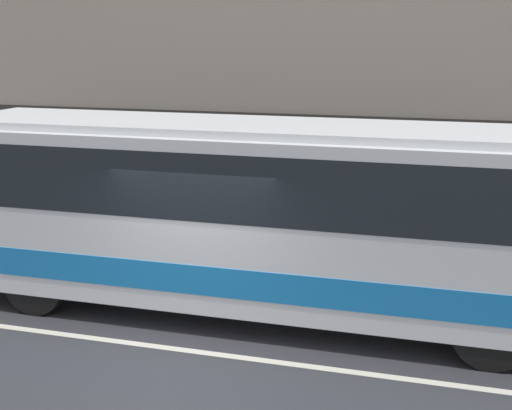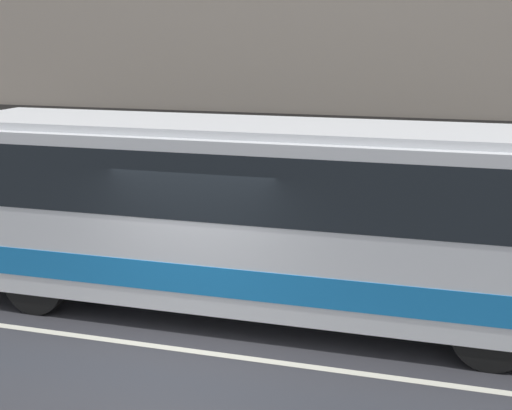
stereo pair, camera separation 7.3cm
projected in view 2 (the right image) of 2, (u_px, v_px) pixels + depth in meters
The scene contains 5 objects.
ground_plane at pixel (182, 350), 10.24m from camera, with size 60.00×60.00×0.00m, color #333338.
sidewalk at pixel (278, 242), 15.25m from camera, with size 60.00×2.79×0.17m.
lane_stripe at pixel (182, 350), 10.24m from camera, with size 54.00×0.14×0.01m.
transit_bus at pixel (239, 207), 11.35m from camera, with size 11.02×2.50×3.09m.
pedestrian_waiting at pixel (121, 198), 15.72m from camera, with size 0.36×0.36×1.55m.
Camera 2 is at (3.75, -8.76, 4.43)m, focal length 50.00 mm.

